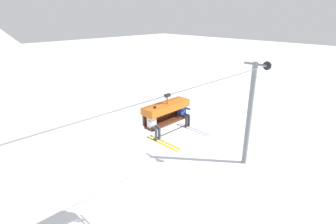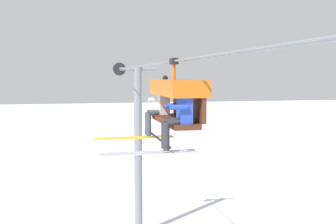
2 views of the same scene
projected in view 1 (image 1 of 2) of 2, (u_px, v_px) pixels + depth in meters
lift_tower_far at (250, 113)px, 18.41m from camera, size 0.36×1.88×7.75m
lift_cable at (155, 99)px, 10.20m from camera, size 21.49×0.05×0.05m
chairlift_chair at (166, 110)px, 10.96m from camera, size 2.23×0.74×1.57m
skier_white at (154, 123)px, 10.31m from camera, size 0.48×1.70×1.34m
skier_blue at (184, 112)px, 11.51m from camera, size 0.46×1.70×1.23m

